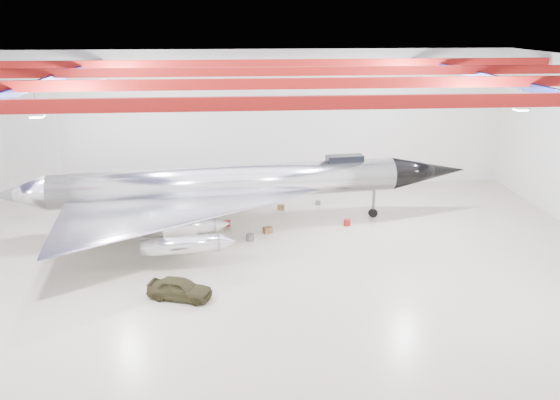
{
  "coord_description": "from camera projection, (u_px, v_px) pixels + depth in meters",
  "views": [
    {
      "loc": [
        -2.24,
        -28.33,
        13.27
      ],
      "look_at": [
        0.37,
        2.0,
        3.08
      ],
      "focal_mm": 35.0,
      "sensor_mm": 36.0,
      "label": 1
    }
  ],
  "objects": [
    {
      "name": "engine_drum",
      "position": [
        250.0,
        237.0,
        34.15
      ],
      "size": [
        0.56,
        0.56,
        0.44
      ],
      "primitive_type": "cylinder",
      "rotation": [
        0.0,
        0.0,
        -0.15
      ],
      "color": "#59595B",
      "rests_on": "floor"
    },
    {
      "name": "spares_box",
      "position": [
        318.0,
        202.0,
        40.74
      ],
      "size": [
        0.51,
        0.51,
        0.35
      ],
      "primitive_type": "cylinder",
      "rotation": [
        0.0,
        0.0,
        0.42
      ],
      "color": "#59595B",
      "rests_on": "floor"
    },
    {
      "name": "floor",
      "position": [
        277.0,
        262.0,
        31.16
      ],
      "size": [
        40.0,
        40.0,
        0.0
      ],
      "primitive_type": "plane",
      "color": "beige",
      "rests_on": "ground"
    },
    {
      "name": "crate_ply",
      "position": [
        173.0,
        242.0,
        33.57
      ],
      "size": [
        0.48,
        0.4,
        0.32
      ],
      "primitive_type": "cube",
      "rotation": [
        0.0,
        0.0,
        -0.06
      ],
      "color": "olive",
      "rests_on": "floor"
    },
    {
      "name": "jeep",
      "position": [
        180.0,
        288.0,
        27.0
      ],
      "size": [
        3.46,
        2.22,
        1.1
      ],
      "primitive_type": "imported",
      "rotation": [
        0.0,
        0.0,
        1.26
      ],
      "color": "#34311A",
      "rests_on": "floor"
    },
    {
      "name": "ceiling_structure",
      "position": [
        276.0,
        79.0,
        27.89
      ],
      "size": [
        39.5,
        29.5,
        1.08
      ],
      "color": "maroon",
      "rests_on": "ceiling"
    },
    {
      "name": "ceiling",
      "position": [
        276.0,
        65.0,
        27.67
      ],
      "size": [
        40.0,
        40.0,
        0.0
      ],
      "primitive_type": "plane",
      "rotation": [
        3.14,
        0.0,
        0.0
      ],
      "color": "#0A0F38",
      "rests_on": "wall_back"
    },
    {
      "name": "tool_chest",
      "position": [
        347.0,
        222.0,
        36.65
      ],
      "size": [
        0.55,
        0.55,
        0.41
      ],
      "primitive_type": "cylinder",
      "rotation": [
        0.0,
        0.0,
        -0.25
      ],
      "color": "#A81012",
      "rests_on": "floor"
    },
    {
      "name": "wall_back",
      "position": [
        262.0,
        120.0,
        43.59
      ],
      "size": [
        40.0,
        0.0,
        40.0
      ],
      "primitive_type": "plane",
      "rotation": [
        1.57,
        0.0,
        0.0
      ],
      "color": "silver",
      "rests_on": "floor"
    },
    {
      "name": "oil_barrel",
      "position": [
        268.0,
        230.0,
        35.42
      ],
      "size": [
        0.66,
        0.6,
        0.38
      ],
      "primitive_type": "cube",
      "rotation": [
        0.0,
        0.0,
        0.38
      ],
      "color": "olive",
      "rests_on": "floor"
    },
    {
      "name": "crate_small",
      "position": [
        161.0,
        217.0,
        37.84
      ],
      "size": [
        0.48,
        0.42,
        0.3
      ],
      "primitive_type": "cube",
      "rotation": [
        0.0,
        0.0,
        -0.2
      ],
      "color": "#59595B",
      "rests_on": "floor"
    },
    {
      "name": "jet_aircraft",
      "position": [
        228.0,
        187.0,
        35.48
      ],
      "size": [
        31.19,
        19.63,
        8.51
      ],
      "rotation": [
        0.0,
        0.0,
        0.11
      ],
      "color": "silver",
      "rests_on": "floor"
    },
    {
      "name": "toolbox_red",
      "position": [
        227.0,
        223.0,
        36.65
      ],
      "size": [
        0.54,
        0.46,
        0.34
      ],
      "primitive_type": "cube",
      "rotation": [
        0.0,
        0.0,
        -0.16
      ],
      "color": "#A81012",
      "rests_on": "floor"
    },
    {
      "name": "parts_bin",
      "position": [
        281.0,
        207.0,
        39.68
      ],
      "size": [
        0.54,
        0.44,
        0.36
      ],
      "primitive_type": "cube",
      "rotation": [
        0.0,
        0.0,
        -0.06
      ],
      "color": "olive",
      "rests_on": "floor"
    }
  ]
}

